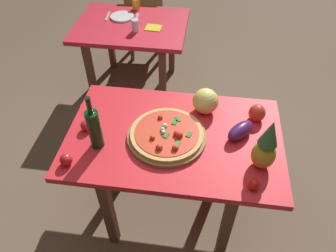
{
  "coord_description": "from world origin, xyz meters",
  "views": [
    {
      "loc": [
        0.14,
        -1.31,
        2.12
      ],
      "look_at": [
        -0.04,
        0.02,
        0.78
      ],
      "focal_mm": 33.96,
      "sensor_mm": 36.0,
      "label": 1
    }
  ],
  "objects": [
    {
      "name": "bell_pepper",
      "position": [
        0.49,
        0.21,
        0.78
      ],
      "size": [
        0.1,
        0.1,
        0.11
      ],
      "primitive_type": "ellipsoid",
      "color": "red",
      "rests_on": "display_table"
    },
    {
      "name": "dining_chair",
      "position": [
        -0.55,
        1.95,
        0.48
      ],
      "size": [
        0.42,
        0.42,
        0.85
      ],
      "rotation": [
        0.0,
        0.0,
        3.2
      ],
      "color": "olive",
      "rests_on": "ground_plane"
    },
    {
      "name": "tomato_near_board",
      "position": [
        0.45,
        -0.32,
        0.76
      ],
      "size": [
        0.06,
        0.06,
        0.06
      ],
      "primitive_type": "sphere",
      "color": "red",
      "rests_on": "display_table"
    },
    {
      "name": "fork_utensil",
      "position": [
        -0.81,
        1.45,
        0.73
      ],
      "size": [
        0.03,
        0.18,
        0.01
      ],
      "primitive_type": "cube",
      "rotation": [
        0.0,
        0.0,
        0.07
      ],
      "color": "silver",
      "rests_on": "background_table"
    },
    {
      "name": "display_table",
      "position": [
        0.0,
        0.0,
        0.64
      ],
      "size": [
        1.29,
        0.82,
        0.73
      ],
      "color": "brown",
      "rests_on": "ground_plane"
    },
    {
      "name": "melon",
      "position": [
        0.17,
        0.24,
        0.81
      ],
      "size": [
        0.16,
        0.16,
        0.16
      ],
      "primitive_type": "sphere",
      "color": "#E6D269",
      "rests_on": "display_table"
    },
    {
      "name": "pineapple_left",
      "position": [
        0.5,
        -0.16,
        0.88
      ],
      "size": [
        0.13,
        0.13,
        0.33
      ],
      "color": "gold",
      "rests_on": "display_table"
    },
    {
      "name": "drinking_glass_juice",
      "position": [
        -0.57,
        1.64,
        0.78
      ],
      "size": [
        0.07,
        0.07,
        0.1
      ],
      "primitive_type": "cylinder",
      "color": "gold",
      "rests_on": "background_table"
    },
    {
      "name": "tomato_at_corner",
      "position": [
        -0.56,
        -0.3,
        0.76
      ],
      "size": [
        0.07,
        0.07,
        0.07
      ],
      "primitive_type": "sphere",
      "color": "red",
      "rests_on": "display_table"
    },
    {
      "name": "dinner_plate",
      "position": [
        -0.67,
        1.45,
        0.73
      ],
      "size": [
        0.22,
        0.22,
        0.02
      ],
      "primitive_type": "cylinder",
      "color": "white",
      "rests_on": "background_table"
    },
    {
      "name": "knife_utensil",
      "position": [
        -0.53,
        1.45,
        0.73
      ],
      "size": [
        0.03,
        0.18,
        0.01
      ],
      "primitive_type": "cube",
      "rotation": [
        0.0,
        0.0,
        0.08
      ],
      "color": "silver",
      "rests_on": "background_table"
    },
    {
      "name": "pizza_board",
      "position": [
        -0.04,
        -0.03,
        0.74
      ],
      "size": [
        0.47,
        0.47,
        0.02
      ],
      "primitive_type": "cylinder",
      "color": "olive",
      "rests_on": "display_table"
    },
    {
      "name": "drinking_glass_water",
      "position": [
        -0.49,
        1.21,
        0.78
      ],
      "size": [
        0.06,
        0.06,
        0.11
      ],
      "primitive_type": "cylinder",
      "color": "silver",
      "rests_on": "background_table"
    },
    {
      "name": "wine_bottle",
      "position": [
        -0.43,
        -0.14,
        0.86
      ],
      "size": [
        0.08,
        0.08,
        0.36
      ],
      "color": "#103216",
      "rests_on": "display_table"
    },
    {
      "name": "tomato_beside_pepper",
      "position": [
        -0.54,
        -0.02,
        0.76
      ],
      "size": [
        0.07,
        0.07,
        0.07
      ],
      "primitive_type": "sphere",
      "color": "red",
      "rests_on": "display_table"
    },
    {
      "name": "pizza",
      "position": [
        -0.04,
        -0.03,
        0.77
      ],
      "size": [
        0.43,
        0.43,
        0.06
      ],
      "color": "#DFA55C",
      "rests_on": "pizza_board"
    },
    {
      "name": "eggplant",
      "position": [
        0.39,
        0.05,
        0.77
      ],
      "size": [
        0.2,
        0.21,
        0.09
      ],
      "primitive_type": "ellipsoid",
      "rotation": [
        0.0,
        0.0,
        0.84
      ],
      "color": "#441955",
      "rests_on": "display_table"
    },
    {
      "name": "napkin_folded",
      "position": [
        -0.34,
        1.29,
        0.73
      ],
      "size": [
        0.15,
        0.13,
        0.01
      ],
      "primitive_type": "cube",
      "rotation": [
        0.0,
        0.0,
        -0.08
      ],
      "color": "yellow",
      "rests_on": "background_table"
    },
    {
      "name": "ground_plane",
      "position": [
        0.0,
        0.0,
        0.0
      ],
      "size": [
        10.0,
        10.0,
        0.0
      ],
      "primitive_type": "plane",
      "color": "brown"
    },
    {
      "name": "background_table",
      "position": [
        -0.56,
        1.34,
        0.62
      ],
      "size": [
        1.01,
        0.78,
        0.73
      ],
      "color": "brown",
      "rests_on": "ground_plane"
    }
  ]
}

